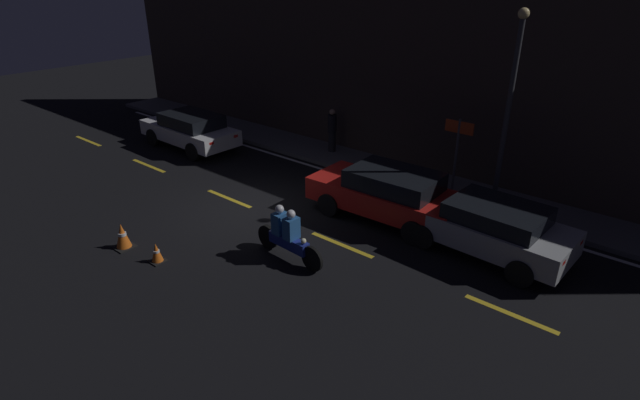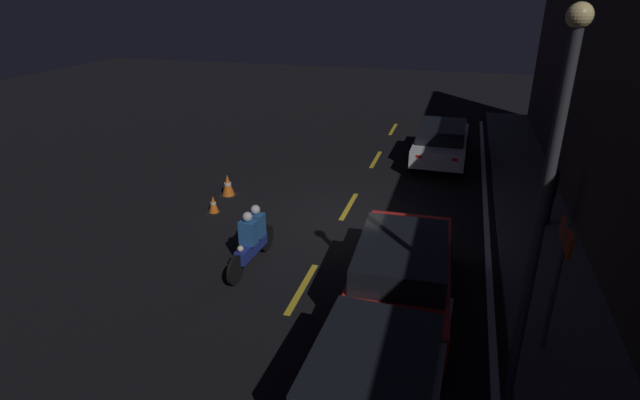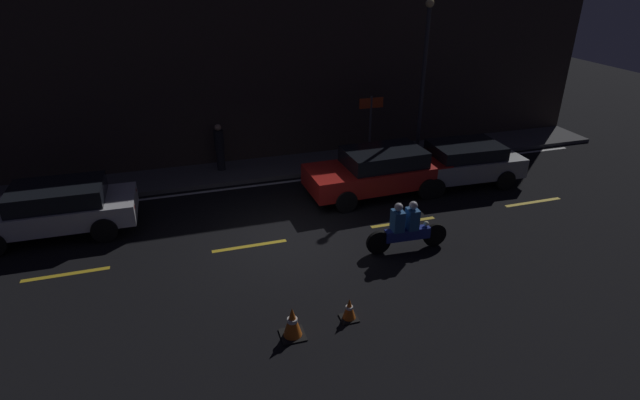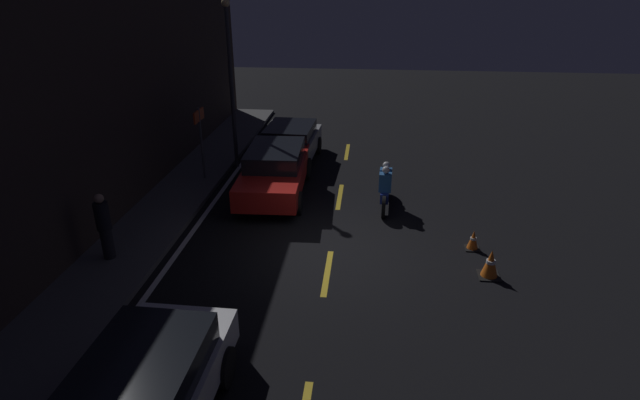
{
  "view_description": "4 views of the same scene",
  "coord_description": "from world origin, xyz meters",
  "px_view_note": "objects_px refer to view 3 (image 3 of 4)",
  "views": [
    {
      "loc": [
        10.39,
        -9.11,
        6.64
      ],
      "look_at": [
        2.37,
        0.46,
        0.8
      ],
      "focal_mm": 28.0,
      "sensor_mm": 36.0,
      "label": 1
    },
    {
      "loc": [
        12.08,
        2.84,
        5.89
      ],
      "look_at": [
        0.84,
        -0.36,
        0.91
      ],
      "focal_mm": 28.0,
      "sensor_mm": 36.0,
      "label": 2
    },
    {
      "loc": [
        -2.59,
        -11.49,
        6.9
      ],
      "look_at": [
        1.12,
        0.51,
        0.83
      ],
      "focal_mm": 28.0,
      "sensor_mm": 36.0,
      "label": 3
    },
    {
      "loc": [
        -10.99,
        -0.85,
        6.33
      ],
      "look_at": [
        0.84,
        0.36,
        1.04
      ],
      "focal_mm": 28.0,
      "sensor_mm": 36.0,
      "label": 4
    }
  ],
  "objects_px": {
    "taxi_red": "(378,170)",
    "hatchback_silver": "(460,162)",
    "sedan_white": "(54,208)",
    "motorcycle": "(406,228)",
    "traffic_cone_mid": "(349,309)",
    "pedestrian": "(220,147)",
    "street_lamp": "(423,78)",
    "shop_sign": "(371,116)",
    "traffic_cone_near": "(292,322)"
  },
  "relations": [
    {
      "from": "taxi_red",
      "to": "hatchback_silver",
      "type": "relative_size",
      "value": 1.09
    },
    {
      "from": "hatchback_silver",
      "to": "sedan_white",
      "type": "bearing_deg",
      "value": 1.39
    },
    {
      "from": "hatchback_silver",
      "to": "motorcycle",
      "type": "distance_m",
      "value": 5.07
    },
    {
      "from": "sedan_white",
      "to": "motorcycle",
      "type": "height_order",
      "value": "sedan_white"
    },
    {
      "from": "hatchback_silver",
      "to": "traffic_cone_mid",
      "type": "bearing_deg",
      "value": 45.49
    },
    {
      "from": "pedestrian",
      "to": "street_lamp",
      "type": "bearing_deg",
      "value": -10.87
    },
    {
      "from": "taxi_red",
      "to": "traffic_cone_mid",
      "type": "xyz_separation_m",
      "value": [
        -3.06,
        -5.66,
        -0.56
      ]
    },
    {
      "from": "street_lamp",
      "to": "taxi_red",
      "type": "bearing_deg",
      "value": -141.35
    },
    {
      "from": "motorcycle",
      "to": "shop_sign",
      "type": "bearing_deg",
      "value": 79.3
    },
    {
      "from": "sedan_white",
      "to": "street_lamp",
      "type": "xyz_separation_m",
      "value": [
        11.85,
        1.66,
        2.46
      ]
    },
    {
      "from": "traffic_cone_near",
      "to": "street_lamp",
      "type": "bearing_deg",
      "value": 49.02
    },
    {
      "from": "sedan_white",
      "to": "taxi_red",
      "type": "bearing_deg",
      "value": 179.59
    },
    {
      "from": "sedan_white",
      "to": "traffic_cone_mid",
      "type": "bearing_deg",
      "value": 138.52
    },
    {
      "from": "taxi_red",
      "to": "motorcycle",
      "type": "xyz_separation_m",
      "value": [
        -0.71,
        -3.45,
        -0.15
      ]
    },
    {
      "from": "hatchback_silver",
      "to": "traffic_cone_mid",
      "type": "distance_m",
      "value": 8.3
    },
    {
      "from": "motorcycle",
      "to": "hatchback_silver",
      "type": "bearing_deg",
      "value": 46.05
    },
    {
      "from": "street_lamp",
      "to": "sedan_white",
      "type": "bearing_deg",
      "value": -172.03
    },
    {
      "from": "hatchback_silver",
      "to": "street_lamp",
      "type": "distance_m",
      "value": 3.17
    },
    {
      "from": "pedestrian",
      "to": "shop_sign",
      "type": "distance_m",
      "value": 5.49
    },
    {
      "from": "taxi_red",
      "to": "motorcycle",
      "type": "relative_size",
      "value": 2.05
    },
    {
      "from": "motorcycle",
      "to": "street_lamp",
      "type": "bearing_deg",
      "value": 63.11
    },
    {
      "from": "sedan_white",
      "to": "taxi_red",
      "type": "distance_m",
      "value": 9.5
    },
    {
      "from": "sedan_white",
      "to": "traffic_cone_near",
      "type": "relative_size",
      "value": 6.34
    },
    {
      "from": "pedestrian",
      "to": "shop_sign",
      "type": "relative_size",
      "value": 0.69
    },
    {
      "from": "pedestrian",
      "to": "motorcycle",
      "type": "bearing_deg",
      "value": -59.56
    },
    {
      "from": "street_lamp",
      "to": "hatchback_silver",
      "type": "bearing_deg",
      "value": -71.14
    },
    {
      "from": "hatchback_silver",
      "to": "pedestrian",
      "type": "relative_size",
      "value": 2.51
    },
    {
      "from": "traffic_cone_mid",
      "to": "pedestrian",
      "type": "xyz_separation_m",
      "value": [
        -1.57,
        8.88,
        0.74
      ]
    },
    {
      "from": "traffic_cone_near",
      "to": "traffic_cone_mid",
      "type": "bearing_deg",
      "value": 7.06
    },
    {
      "from": "hatchback_silver",
      "to": "motorcycle",
      "type": "height_order",
      "value": "motorcycle"
    },
    {
      "from": "sedan_white",
      "to": "hatchback_silver",
      "type": "relative_size",
      "value": 1.05
    },
    {
      "from": "traffic_cone_mid",
      "to": "shop_sign",
      "type": "distance_m",
      "value": 9.21
    },
    {
      "from": "sedan_white",
      "to": "pedestrian",
      "type": "height_order",
      "value": "pedestrian"
    },
    {
      "from": "motorcycle",
      "to": "shop_sign",
      "type": "height_order",
      "value": "shop_sign"
    },
    {
      "from": "taxi_red",
      "to": "traffic_cone_near",
      "type": "xyz_separation_m",
      "value": [
        -4.33,
        -5.82,
        -0.47
      ]
    },
    {
      "from": "traffic_cone_mid",
      "to": "street_lamp",
      "type": "relative_size",
      "value": 0.09
    },
    {
      "from": "taxi_red",
      "to": "shop_sign",
      "type": "height_order",
      "value": "shop_sign"
    },
    {
      "from": "sedan_white",
      "to": "taxi_red",
      "type": "height_order",
      "value": "taxi_red"
    },
    {
      "from": "motorcycle",
      "to": "traffic_cone_near",
      "type": "relative_size",
      "value": 3.23
    },
    {
      "from": "motorcycle",
      "to": "taxi_red",
      "type": "bearing_deg",
      "value": 81.36
    },
    {
      "from": "traffic_cone_mid",
      "to": "street_lamp",
      "type": "bearing_deg",
      "value": 54.34
    },
    {
      "from": "sedan_white",
      "to": "street_lamp",
      "type": "height_order",
      "value": "street_lamp"
    },
    {
      "from": "sedan_white",
      "to": "shop_sign",
      "type": "relative_size",
      "value": 1.82
    },
    {
      "from": "taxi_red",
      "to": "street_lamp",
      "type": "bearing_deg",
      "value": -143.44
    },
    {
      "from": "shop_sign",
      "to": "traffic_cone_near",
      "type": "bearing_deg",
      "value": -121.23
    },
    {
      "from": "hatchback_silver",
      "to": "street_lamp",
      "type": "xyz_separation_m",
      "value": [
        -0.64,
        1.87,
        2.48
      ]
    },
    {
      "from": "hatchback_silver",
      "to": "shop_sign",
      "type": "distance_m",
      "value": 3.57
    },
    {
      "from": "sedan_white",
      "to": "traffic_cone_mid",
      "type": "relative_size",
      "value": 8.48
    },
    {
      "from": "taxi_red",
      "to": "traffic_cone_near",
      "type": "height_order",
      "value": "taxi_red"
    },
    {
      "from": "motorcycle",
      "to": "street_lamp",
      "type": "xyz_separation_m",
      "value": [
        3.06,
        5.33,
        2.58
      ]
    }
  ]
}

